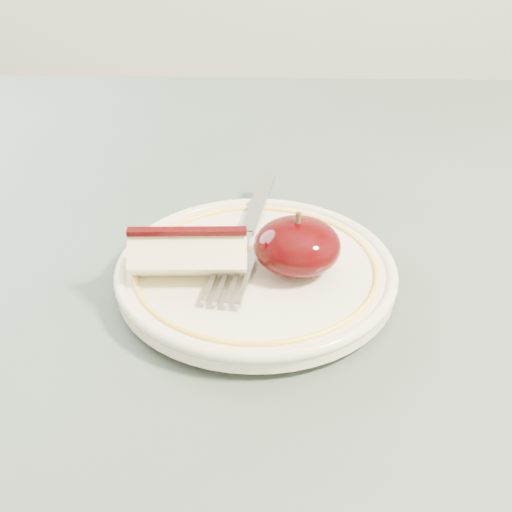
{
  "coord_description": "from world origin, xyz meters",
  "views": [
    {
      "loc": [
        0.05,
        -0.46,
        1.06
      ],
      "look_at": [
        0.04,
        -0.02,
        0.78
      ],
      "focal_mm": 50.0,
      "sensor_mm": 36.0,
      "label": 1
    }
  ],
  "objects_px": {
    "plate": "(256,272)",
    "fork": "(247,234)",
    "apple_half": "(297,246)",
    "table": "(213,355)"
  },
  "relations": [
    {
      "from": "apple_half",
      "to": "fork",
      "type": "xyz_separation_m",
      "value": [
        -0.04,
        0.04,
        -0.01
      ]
    },
    {
      "from": "plate",
      "to": "fork",
      "type": "bearing_deg",
      "value": 102.25
    },
    {
      "from": "plate",
      "to": "apple_half",
      "type": "bearing_deg",
      "value": -1.96
    },
    {
      "from": "table",
      "to": "plate",
      "type": "height_order",
      "value": "plate"
    },
    {
      "from": "table",
      "to": "plate",
      "type": "xyz_separation_m",
      "value": [
        0.04,
        -0.02,
        0.1
      ]
    },
    {
      "from": "plate",
      "to": "apple_half",
      "type": "relative_size",
      "value": 3.28
    },
    {
      "from": "table",
      "to": "apple_half",
      "type": "distance_m",
      "value": 0.14
    },
    {
      "from": "table",
      "to": "fork",
      "type": "distance_m",
      "value": 0.12
    },
    {
      "from": "table",
      "to": "plate",
      "type": "distance_m",
      "value": 0.11
    },
    {
      "from": "plate",
      "to": "fork",
      "type": "xyz_separation_m",
      "value": [
        -0.01,
        0.04,
        0.01
      ]
    }
  ]
}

